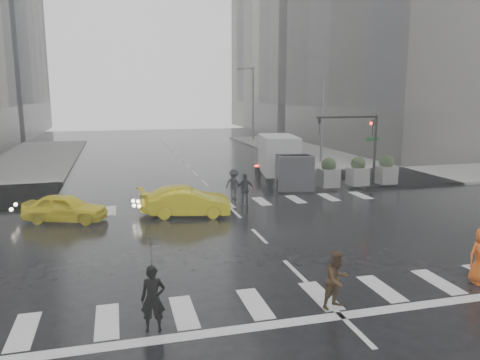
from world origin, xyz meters
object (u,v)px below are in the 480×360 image
object	(u,v)px
taxi_front	(65,208)
box_truck	(282,159)
taxi_mid	(190,203)
pedestrian_brown	(337,280)
traffic_signal_pole	(361,136)

from	to	relation	value
taxi_front	box_truck	size ratio (longest dim) A/B	0.65
taxi_front	box_truck	world-z (taller)	box_truck
taxi_mid	box_truck	world-z (taller)	box_truck
taxi_mid	pedestrian_brown	bearing A→B (deg)	-156.15
taxi_front	box_truck	bearing A→B (deg)	-46.96
taxi_front	taxi_mid	xyz separation A→B (m)	(5.68, -0.58, -0.01)
pedestrian_brown	taxi_mid	xyz separation A→B (m)	(-2.36, 10.70, -0.18)
traffic_signal_pole	pedestrian_brown	size ratio (longest dim) A/B	2.77
traffic_signal_pole	taxi_mid	xyz separation A→B (m)	(-11.27, -4.10, -2.58)
taxi_front	pedestrian_brown	bearing A→B (deg)	-126.12
taxi_mid	box_truck	xyz separation A→B (m)	(7.03, 6.40, 1.01)
box_truck	traffic_signal_pole	bearing A→B (deg)	-18.60
pedestrian_brown	taxi_front	world-z (taller)	pedestrian_brown
pedestrian_brown	taxi_front	xyz separation A→B (m)	(-8.04, 11.28, -0.17)
box_truck	pedestrian_brown	bearing A→B (deg)	-95.39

